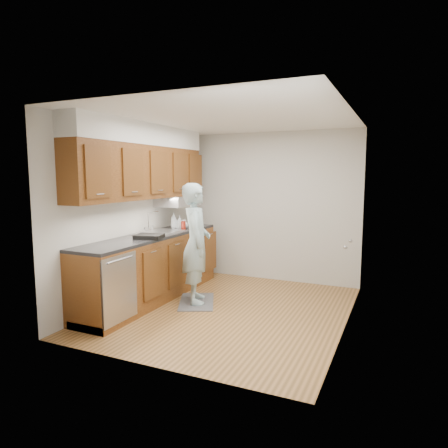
% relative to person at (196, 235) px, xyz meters
% --- Properties ---
extents(floor, '(3.50, 3.50, 0.00)m').
position_rel_person_xyz_m(floor, '(0.54, -0.10, -0.96)').
color(floor, '#9E6C3C').
rests_on(floor, ground).
extents(ceiling, '(3.50, 3.50, 0.00)m').
position_rel_person_xyz_m(ceiling, '(0.54, -0.10, 1.54)').
color(ceiling, white).
rests_on(ceiling, wall_left).
extents(wall_left, '(0.02, 3.50, 2.50)m').
position_rel_person_xyz_m(wall_left, '(-0.96, -0.10, 0.29)').
color(wall_left, '#BBB9B0').
rests_on(wall_left, floor).
extents(wall_right, '(0.02, 3.50, 2.50)m').
position_rel_person_xyz_m(wall_right, '(2.04, -0.10, 0.29)').
color(wall_right, '#BBB9B0').
rests_on(wall_right, floor).
extents(wall_back, '(3.00, 0.02, 2.50)m').
position_rel_person_xyz_m(wall_back, '(0.54, 1.65, 0.29)').
color(wall_back, '#BBB9B0').
rests_on(wall_back, floor).
extents(counter, '(0.64, 2.80, 1.30)m').
position_rel_person_xyz_m(counter, '(-0.66, -0.11, -0.47)').
color(counter, brown).
rests_on(counter, floor).
extents(upper_cabinets, '(0.47, 2.80, 1.21)m').
position_rel_person_xyz_m(upper_cabinets, '(-0.79, -0.06, 0.99)').
color(upper_cabinets, brown).
rests_on(upper_cabinets, wall_left).
extents(closet_door, '(0.02, 1.22, 2.05)m').
position_rel_person_xyz_m(closet_door, '(2.03, 0.20, 0.07)').
color(closet_door, silver).
rests_on(closet_door, wall_right).
extents(floor_mat, '(0.76, 0.92, 0.01)m').
position_rel_person_xyz_m(floor_mat, '(0.00, 0.00, -0.95)').
color(floor_mat, slate).
rests_on(floor_mat, floor).
extents(person, '(0.72, 0.80, 1.89)m').
position_rel_person_xyz_m(person, '(0.00, 0.00, 0.00)').
color(person, '#9AB8BC').
rests_on(person, floor_mat).
extents(soap_bottle_a, '(0.13, 0.13, 0.25)m').
position_rel_person_xyz_m(soap_bottle_a, '(-0.73, 0.61, 0.11)').
color(soap_bottle_a, silver).
rests_on(soap_bottle_a, counter).
extents(soap_bottle_b, '(0.13, 0.13, 0.21)m').
position_rel_person_xyz_m(soap_bottle_b, '(-0.63, 0.63, 0.09)').
color(soap_bottle_b, silver).
rests_on(soap_bottle_b, counter).
extents(soap_bottle_c, '(0.16, 0.16, 0.15)m').
position_rel_person_xyz_m(soap_bottle_c, '(-0.56, 0.67, 0.06)').
color(soap_bottle_c, silver).
rests_on(soap_bottle_c, counter).
extents(soda_can, '(0.08, 0.08, 0.13)m').
position_rel_person_xyz_m(soda_can, '(-0.52, 0.55, 0.05)').
color(soda_can, red).
rests_on(soda_can, counter).
extents(dish_rack, '(0.41, 0.37, 0.06)m').
position_rel_person_xyz_m(dish_rack, '(-0.50, -0.40, 0.01)').
color(dish_rack, black).
rests_on(dish_rack, counter).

